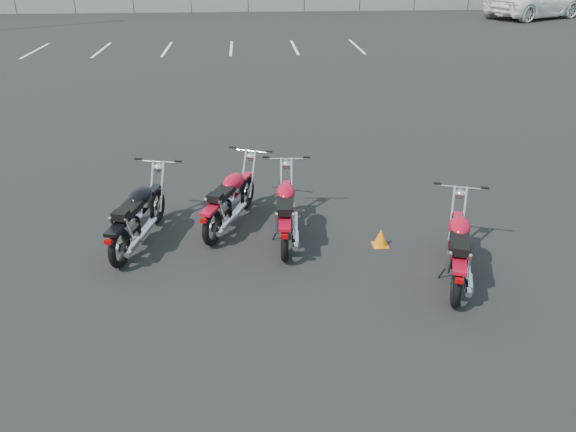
{
  "coord_description": "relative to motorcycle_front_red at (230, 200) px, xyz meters",
  "views": [
    {
      "loc": [
        -0.41,
        -7.33,
        4.56
      ],
      "look_at": [
        0.2,
        0.6,
        0.65
      ],
      "focal_mm": 35.0,
      "sensor_mm": 36.0,
      "label": 1
    }
  ],
  "objects": [
    {
      "name": "parking_line_stripes",
      "position": [
        -1.76,
        18.35,
        -0.49
      ],
      "size": [
        15.12,
        4.0,
        0.01
      ],
      "color": "silver",
      "rests_on": "ground"
    },
    {
      "name": "training_cone_near",
      "position": [
        2.48,
        -0.95,
        -0.34
      ],
      "size": [
        0.25,
        0.25,
        0.3
      ],
      "color": "orange",
      "rests_on": "ground"
    },
    {
      "name": "motorcycle_rear_red",
      "position": [
        3.38,
        -1.99,
        -0.0
      ],
      "size": [
        1.15,
        2.18,
        1.08
      ],
      "color": "black",
      "rests_on": "ground"
    },
    {
      "name": "motorcycle_third_red",
      "position": [
        0.94,
        -0.55,
        0.0
      ],
      "size": [
        0.86,
        2.22,
        1.08
      ],
      "color": "black",
      "rests_on": "ground"
    },
    {
      "name": "motorcycle_second_black",
      "position": [
        -1.5,
        -0.55,
        0.01
      ],
      "size": [
        1.01,
        2.24,
        1.1
      ],
      "color": "black",
      "rests_on": "ground"
    },
    {
      "name": "ground",
      "position": [
        0.74,
        -1.65,
        -0.49
      ],
      "size": [
        120.0,
        120.0,
        0.0
      ],
      "primitive_type": "plane",
      "color": "black",
      "rests_on": "ground"
    },
    {
      "name": "motorcycle_front_red",
      "position": [
        0.0,
        0.0,
        0.0
      ],
      "size": [
        1.26,
        2.16,
        1.08
      ],
      "color": "black",
      "rests_on": "ground"
    }
  ]
}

